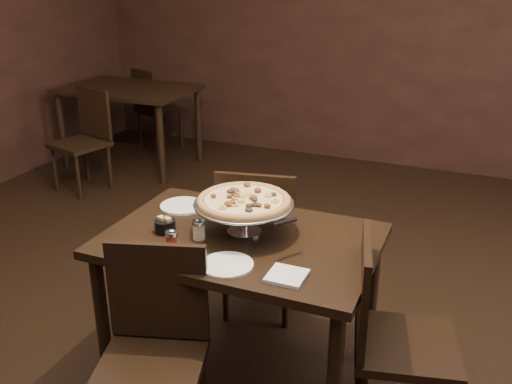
% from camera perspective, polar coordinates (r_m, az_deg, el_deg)
% --- Properties ---
extents(room, '(6.04, 7.04, 2.84)m').
position_cam_1_polar(room, '(2.22, -2.61, 10.42)').
color(room, black).
rests_on(room, ground).
extents(dining_table, '(1.18, 0.80, 0.74)m').
position_cam_1_polar(dining_table, '(2.54, -1.49, -6.43)').
color(dining_table, black).
rests_on(dining_table, ground).
extents(background_table, '(1.22, 0.81, 0.76)m').
position_cam_1_polar(background_table, '(5.60, -12.60, 9.20)').
color(background_table, black).
rests_on(background_table, ground).
extents(pizza_stand, '(0.44, 0.44, 0.18)m').
position_cam_1_polar(pizza_stand, '(2.47, -1.22, -0.93)').
color(pizza_stand, silver).
rests_on(pizza_stand, dining_table).
extents(parmesan_shaker, '(0.06, 0.06, 0.10)m').
position_cam_1_polar(parmesan_shaker, '(2.47, -5.75, -3.72)').
color(parmesan_shaker, beige).
rests_on(parmesan_shaker, dining_table).
extents(pepper_flake_shaker, '(0.05, 0.05, 0.10)m').
position_cam_1_polar(pepper_flake_shaker, '(2.39, -8.39, -4.79)').
color(pepper_flake_shaker, maroon).
rests_on(pepper_flake_shaker, dining_table).
extents(packet_caddy, '(0.09, 0.09, 0.07)m').
position_cam_1_polar(packet_caddy, '(2.56, -9.09, -3.33)').
color(packet_caddy, black).
rests_on(packet_caddy, dining_table).
extents(napkin_stack, '(0.14, 0.14, 0.02)m').
position_cam_1_polar(napkin_stack, '(2.18, 3.09, -8.38)').
color(napkin_stack, white).
rests_on(napkin_stack, dining_table).
extents(plate_left, '(0.22, 0.22, 0.01)m').
position_cam_1_polar(plate_left, '(2.81, -7.38, -1.37)').
color(plate_left, white).
rests_on(plate_left, dining_table).
extents(plate_near, '(0.21, 0.21, 0.01)m').
position_cam_1_polar(plate_near, '(2.26, -2.91, -7.28)').
color(plate_near, white).
rests_on(plate_near, dining_table).
extents(serving_spatula, '(0.14, 0.14, 0.02)m').
position_cam_1_polar(serving_spatula, '(2.29, 2.91, -3.08)').
color(serving_spatula, silver).
rests_on(serving_spatula, pizza_stand).
extents(chair_far, '(0.49, 0.49, 0.88)m').
position_cam_1_polar(chair_far, '(3.06, 0.31, -4.54)').
color(chair_far, black).
rests_on(chair_far, ground).
extents(chair_near, '(0.50, 0.50, 0.85)m').
position_cam_1_polar(chair_near, '(2.32, -10.23, -14.93)').
color(chair_near, black).
rests_on(chair_near, ground).
extents(chair_side, '(0.49, 0.49, 0.87)m').
position_cam_1_polar(chair_side, '(2.41, 13.21, -13.43)').
color(chair_side, black).
rests_on(chair_side, ground).
extents(bg_chair_far, '(0.51, 0.51, 0.84)m').
position_cam_1_polar(bg_chair_far, '(6.15, -10.19, 8.53)').
color(bg_chair_far, black).
rests_on(bg_chair_far, ground).
extents(bg_chair_near, '(0.49, 0.49, 0.86)m').
position_cam_1_polar(bg_chair_near, '(5.11, -16.69, 5.40)').
color(bg_chair_near, black).
rests_on(bg_chair_near, ground).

